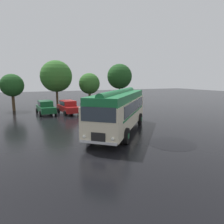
# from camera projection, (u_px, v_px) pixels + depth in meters

# --- Properties ---
(ground_plane) EXTENTS (120.00, 120.00, 0.00)m
(ground_plane) POSITION_uv_depth(u_px,v_px,m) (115.00, 134.00, 15.90)
(ground_plane) COLOR black
(vintage_bus) EXTENTS (8.40, 9.26, 3.49)m
(vintage_bus) POSITION_uv_depth(u_px,v_px,m) (119.00, 109.00, 16.44)
(vintage_bus) COLOR beige
(vintage_bus) RESTS_ON ground
(car_near_left) EXTENTS (2.23, 4.33, 1.66)m
(car_near_left) POSITION_uv_depth(u_px,v_px,m) (46.00, 107.00, 24.75)
(car_near_left) COLOR #144C28
(car_near_left) RESTS_ON ground
(car_mid_left) EXTENTS (2.38, 4.39, 1.66)m
(car_mid_left) POSITION_uv_depth(u_px,v_px,m) (68.00, 107.00, 25.03)
(car_mid_left) COLOR maroon
(car_mid_left) RESTS_ON ground
(car_mid_right) EXTENTS (2.12, 4.28, 1.66)m
(car_mid_right) POSITION_uv_depth(u_px,v_px,m) (90.00, 106.00, 26.15)
(car_mid_right) COLOR black
(car_mid_right) RESTS_ON ground
(tree_left_of_centre) EXTENTS (3.08, 3.08, 5.02)m
(tree_left_of_centre) POSITION_uv_depth(u_px,v_px,m) (12.00, 86.00, 27.08)
(tree_left_of_centre) COLOR #4C3823
(tree_left_of_centre) RESTS_ON ground
(tree_centre) EXTENTS (4.75, 4.75, 7.11)m
(tree_centre) POSITION_uv_depth(u_px,v_px,m) (57.00, 76.00, 30.12)
(tree_centre) COLOR #4C3823
(tree_centre) RESTS_ON ground
(tree_right_of_centre) EXTENTS (3.30, 3.30, 5.26)m
(tree_right_of_centre) POSITION_uv_depth(u_px,v_px,m) (90.00, 84.00, 31.62)
(tree_right_of_centre) COLOR #4C3823
(tree_right_of_centre) RESTS_ON ground
(tree_far_right) EXTENTS (4.29, 4.29, 6.91)m
(tree_far_right) POSITION_uv_depth(u_px,v_px,m) (119.00, 76.00, 34.58)
(tree_far_right) COLOR #4C3823
(tree_far_right) RESTS_ON ground
(puddle_patch) EXTENTS (3.18, 3.18, 0.01)m
(puddle_patch) POSITION_uv_depth(u_px,v_px,m) (172.00, 143.00, 13.54)
(puddle_patch) COLOR black
(puddle_patch) RESTS_ON ground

